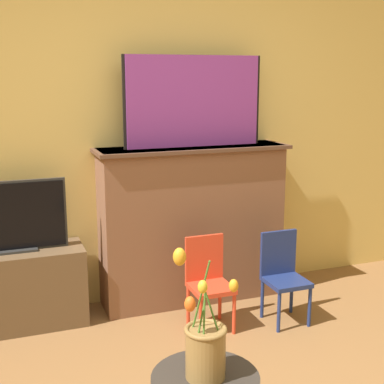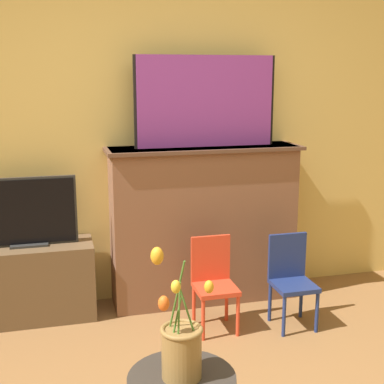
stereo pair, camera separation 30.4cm
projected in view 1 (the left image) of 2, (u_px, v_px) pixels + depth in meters
wall_back at (128, 118)px, 3.79m from camera, size 8.00×0.06×2.70m
fireplace_mantel at (192, 223)px, 3.91m from camera, size 1.40×0.38×1.15m
painting at (194, 101)px, 3.73m from camera, size 1.01×0.03×0.63m
tv_stand at (21, 289)px, 3.54m from camera, size 0.84×0.35×0.53m
tv_monitor at (15, 217)px, 3.44m from camera, size 0.65×0.12×0.47m
chair_red at (208, 278)px, 3.52m from camera, size 0.27×0.27×0.61m
chair_blue at (283, 272)px, 3.62m from camera, size 0.27×0.27×0.61m
vase_tulips at (205, 345)px, 2.20m from camera, size 0.23×0.21×0.54m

